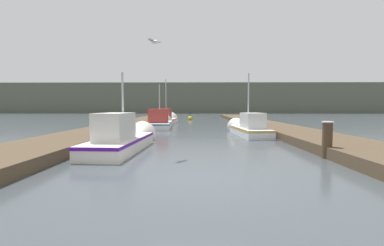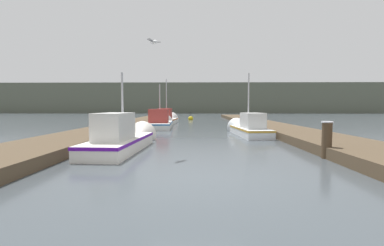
{
  "view_description": "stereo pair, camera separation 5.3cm",
  "coord_description": "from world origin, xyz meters",
  "px_view_note": "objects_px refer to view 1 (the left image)",
  "views": [
    {
      "loc": [
        -0.07,
        -5.75,
        1.64
      ],
      "look_at": [
        -0.24,
        8.1,
        0.76
      ],
      "focal_mm": 24.0,
      "sensor_mm": 36.0,
      "label": 1
    },
    {
      "loc": [
        -0.01,
        -5.75,
        1.64
      ],
      "look_at": [
        -0.24,
        8.1,
        0.76
      ],
      "focal_mm": 24.0,
      "sensor_mm": 36.0,
      "label": 2
    }
  ],
  "objects_px": {
    "mooring_piling_1": "(106,131)",
    "mooring_piling_2": "(126,124)",
    "fishing_boat_0": "(126,138)",
    "fishing_boat_2": "(160,122)",
    "mooring_piling_0": "(327,140)",
    "fishing_boat_3": "(167,119)",
    "seagull_lead": "(155,42)",
    "fishing_boat_1": "(247,128)",
    "channel_buoy": "(190,119)"
  },
  "relations": [
    {
      "from": "fishing_boat_1",
      "to": "mooring_piling_1",
      "type": "relative_size",
      "value": 4.92
    },
    {
      "from": "channel_buoy",
      "to": "mooring_piling_2",
      "type": "bearing_deg",
      "value": -102.31
    },
    {
      "from": "fishing_boat_2",
      "to": "mooring_piling_1",
      "type": "height_order",
      "value": "fishing_boat_2"
    },
    {
      "from": "fishing_boat_2",
      "to": "seagull_lead",
      "type": "bearing_deg",
      "value": -85.77
    },
    {
      "from": "fishing_boat_0",
      "to": "fishing_boat_3",
      "type": "distance_m",
      "value": 15.59
    },
    {
      "from": "channel_buoy",
      "to": "fishing_boat_1",
      "type": "bearing_deg",
      "value": -77.41
    },
    {
      "from": "mooring_piling_0",
      "to": "mooring_piling_2",
      "type": "xyz_separation_m",
      "value": [
        -8.4,
        7.27,
        0.03
      ]
    },
    {
      "from": "fishing_boat_0",
      "to": "mooring_piling_1",
      "type": "relative_size",
      "value": 5.06
    },
    {
      "from": "mooring_piling_1",
      "to": "mooring_piling_2",
      "type": "distance_m",
      "value": 4.18
    },
    {
      "from": "fishing_boat_1",
      "to": "fishing_boat_0",
      "type": "bearing_deg",
      "value": -142.77
    },
    {
      "from": "mooring_piling_1",
      "to": "seagull_lead",
      "type": "bearing_deg",
      "value": -43.52
    },
    {
      "from": "fishing_boat_0",
      "to": "fishing_boat_1",
      "type": "relative_size",
      "value": 1.03
    },
    {
      "from": "fishing_boat_2",
      "to": "mooring_piling_0",
      "type": "height_order",
      "value": "fishing_boat_2"
    },
    {
      "from": "fishing_boat_2",
      "to": "mooring_piling_2",
      "type": "relative_size",
      "value": 4.48
    },
    {
      "from": "fishing_boat_0",
      "to": "fishing_boat_3",
      "type": "relative_size",
      "value": 1.05
    },
    {
      "from": "mooring_piling_0",
      "to": "seagull_lead",
      "type": "bearing_deg",
      "value": 173.36
    },
    {
      "from": "fishing_boat_3",
      "to": "fishing_boat_2",
      "type": "bearing_deg",
      "value": -86.24
    },
    {
      "from": "mooring_piling_2",
      "to": "mooring_piling_0",
      "type": "bearing_deg",
      "value": -40.86
    },
    {
      "from": "fishing_boat_3",
      "to": "mooring_piling_1",
      "type": "bearing_deg",
      "value": -91.45
    },
    {
      "from": "fishing_boat_1",
      "to": "channel_buoy",
      "type": "xyz_separation_m",
      "value": [
        -3.7,
        16.55,
        -0.22
      ]
    },
    {
      "from": "fishing_boat_3",
      "to": "mooring_piling_2",
      "type": "bearing_deg",
      "value": -94.68
    },
    {
      "from": "fishing_boat_3",
      "to": "fishing_boat_1",
      "type": "bearing_deg",
      "value": -57.4
    },
    {
      "from": "mooring_piling_1",
      "to": "mooring_piling_2",
      "type": "xyz_separation_m",
      "value": [
        -0.26,
        4.17,
        0.07
      ]
    },
    {
      "from": "fishing_boat_1",
      "to": "channel_buoy",
      "type": "relative_size",
      "value": 4.83
    },
    {
      "from": "fishing_boat_3",
      "to": "mooring_piling_2",
      "type": "distance_m",
      "value": 10.28
    },
    {
      "from": "fishing_boat_0",
      "to": "mooring_piling_0",
      "type": "relative_size",
      "value": 4.68
    },
    {
      "from": "fishing_boat_3",
      "to": "seagull_lead",
      "type": "height_order",
      "value": "fishing_boat_3"
    },
    {
      "from": "channel_buoy",
      "to": "fishing_boat_3",
      "type": "bearing_deg",
      "value": -109.74
    },
    {
      "from": "fishing_boat_3",
      "to": "mooring_piling_2",
      "type": "relative_size",
      "value": 4.29
    },
    {
      "from": "fishing_boat_3",
      "to": "mooring_piling_2",
      "type": "height_order",
      "value": "fishing_boat_3"
    },
    {
      "from": "fishing_boat_3",
      "to": "mooring_piling_0",
      "type": "distance_m",
      "value": 18.83
    },
    {
      "from": "fishing_boat_0",
      "to": "fishing_boat_2",
      "type": "bearing_deg",
      "value": 93.06
    },
    {
      "from": "fishing_boat_2",
      "to": "fishing_boat_3",
      "type": "height_order",
      "value": "fishing_boat_3"
    },
    {
      "from": "fishing_boat_1",
      "to": "mooring_piling_0",
      "type": "relative_size",
      "value": 4.56
    },
    {
      "from": "fishing_boat_0",
      "to": "mooring_piling_2",
      "type": "height_order",
      "value": "fishing_boat_0"
    },
    {
      "from": "mooring_piling_2",
      "to": "channel_buoy",
      "type": "bearing_deg",
      "value": 77.69
    },
    {
      "from": "fishing_boat_0",
      "to": "channel_buoy",
      "type": "bearing_deg",
      "value": 87.35
    },
    {
      "from": "fishing_boat_1",
      "to": "mooring_piling_2",
      "type": "distance_m",
      "value": 7.28
    },
    {
      "from": "fishing_boat_0",
      "to": "mooring_piling_2",
      "type": "bearing_deg",
      "value": 108.1
    },
    {
      "from": "fishing_boat_0",
      "to": "fishing_boat_3",
      "type": "xyz_separation_m",
      "value": [
        -0.11,
        15.59,
        -0.03
      ]
    },
    {
      "from": "fishing_boat_2",
      "to": "fishing_boat_0",
      "type": "bearing_deg",
      "value": -92.64
    },
    {
      "from": "fishing_boat_2",
      "to": "mooring_piling_0",
      "type": "bearing_deg",
      "value": -62.66
    },
    {
      "from": "channel_buoy",
      "to": "seagull_lead",
      "type": "distance_m",
      "value": 23.29
    },
    {
      "from": "fishing_boat_2",
      "to": "seagull_lead",
      "type": "height_order",
      "value": "seagull_lead"
    },
    {
      "from": "mooring_piling_0",
      "to": "channel_buoy",
      "type": "height_order",
      "value": "mooring_piling_0"
    },
    {
      "from": "mooring_piling_0",
      "to": "fishing_boat_1",
      "type": "bearing_deg",
      "value": 99.09
    },
    {
      "from": "fishing_boat_2",
      "to": "channel_buoy",
      "type": "relative_size",
      "value": 4.96
    },
    {
      "from": "mooring_piling_0",
      "to": "mooring_piling_2",
      "type": "distance_m",
      "value": 11.11
    },
    {
      "from": "channel_buoy",
      "to": "mooring_piling_0",
      "type": "bearing_deg",
      "value": -78.45
    },
    {
      "from": "fishing_boat_1",
      "to": "mooring_piling_1",
      "type": "xyz_separation_m",
      "value": [
        -7.01,
        -3.99,
        0.16
      ]
    }
  ]
}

